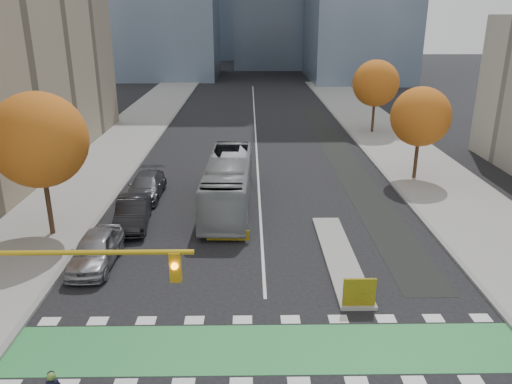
{
  "coord_description": "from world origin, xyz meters",
  "views": [
    {
      "loc": [
        -0.69,
        -14.35,
        11.99
      ],
      "look_at": [
        -0.33,
        10.85,
        3.0
      ],
      "focal_mm": 35.0,
      "sensor_mm": 36.0,
      "label": 1
    }
  ],
  "objects_px": {
    "tree_east_near": "(421,117)",
    "parked_car_b": "(133,212)",
    "traffic_signal_west": "(19,284)",
    "bus": "(228,183)",
    "parked_car_c": "(146,186)",
    "tree_east_far": "(376,83)",
    "tree_west": "(39,140)",
    "hazard_board": "(359,292)",
    "parked_car_a": "(96,250)"
  },
  "relations": [
    {
      "from": "tree_east_near",
      "to": "parked_car_b",
      "type": "distance_m",
      "value": 21.84
    },
    {
      "from": "traffic_signal_west",
      "to": "bus",
      "type": "bearing_deg",
      "value": 71.0
    },
    {
      "from": "traffic_signal_west",
      "to": "tree_east_near",
      "type": "bearing_deg",
      "value": 48.48
    },
    {
      "from": "parked_car_c",
      "to": "tree_east_far",
      "type": "bearing_deg",
      "value": 44.32
    },
    {
      "from": "tree_west",
      "to": "parked_car_b",
      "type": "bearing_deg",
      "value": 17.43
    },
    {
      "from": "parked_car_b",
      "to": "traffic_signal_west",
      "type": "bearing_deg",
      "value": -96.72
    },
    {
      "from": "hazard_board",
      "to": "tree_east_near",
      "type": "height_order",
      "value": "tree_east_near"
    },
    {
      "from": "tree_west",
      "to": "tree_east_near",
      "type": "height_order",
      "value": "tree_west"
    },
    {
      "from": "hazard_board",
      "to": "parked_car_b",
      "type": "distance_m",
      "value": 14.83
    },
    {
      "from": "tree_east_far",
      "to": "parked_car_a",
      "type": "distance_m",
      "value": 36.55
    },
    {
      "from": "parked_car_c",
      "to": "traffic_signal_west",
      "type": "bearing_deg",
      "value": -89.99
    },
    {
      "from": "parked_car_a",
      "to": "parked_car_c",
      "type": "distance_m",
      "value": 10.02
    },
    {
      "from": "parked_car_c",
      "to": "parked_car_a",
      "type": "bearing_deg",
      "value": -93.11
    },
    {
      "from": "tree_west",
      "to": "parked_car_b",
      "type": "height_order",
      "value": "tree_west"
    },
    {
      "from": "hazard_board",
      "to": "bus",
      "type": "height_order",
      "value": "bus"
    },
    {
      "from": "bus",
      "to": "parked_car_b",
      "type": "height_order",
      "value": "bus"
    },
    {
      "from": "tree_east_near",
      "to": "parked_car_c",
      "type": "relative_size",
      "value": 1.31
    },
    {
      "from": "bus",
      "to": "tree_west",
      "type": "bearing_deg",
      "value": -153.65
    },
    {
      "from": "tree_east_far",
      "to": "traffic_signal_west",
      "type": "bearing_deg",
      "value": -117.95
    },
    {
      "from": "traffic_signal_west",
      "to": "parked_car_a",
      "type": "bearing_deg",
      "value": 93.22
    },
    {
      "from": "tree_west",
      "to": "parked_car_b",
      "type": "xyz_separation_m",
      "value": [
        4.35,
        1.36,
        -4.77
      ]
    },
    {
      "from": "hazard_board",
      "to": "tree_east_near",
      "type": "xyz_separation_m",
      "value": [
        8.0,
        17.8,
        4.06
      ]
    },
    {
      "from": "tree_east_far",
      "to": "traffic_signal_west",
      "type": "relative_size",
      "value": 0.9
    },
    {
      "from": "parked_car_a",
      "to": "parked_car_c",
      "type": "bearing_deg",
      "value": 87.2
    },
    {
      "from": "hazard_board",
      "to": "parked_car_c",
      "type": "height_order",
      "value": "parked_car_c"
    },
    {
      "from": "tree_east_near",
      "to": "parked_car_b",
      "type": "bearing_deg",
      "value": -156.28
    },
    {
      "from": "tree_west",
      "to": "traffic_signal_west",
      "type": "bearing_deg",
      "value": -71.98
    },
    {
      "from": "traffic_signal_west",
      "to": "parked_car_b",
      "type": "xyz_separation_m",
      "value": [
        0.27,
        13.88,
        -3.19
      ]
    },
    {
      "from": "hazard_board",
      "to": "parked_car_a",
      "type": "bearing_deg",
      "value": 161.48
    },
    {
      "from": "parked_car_c",
      "to": "tree_east_near",
      "type": "bearing_deg",
      "value": 10.71
    },
    {
      "from": "tree_east_far",
      "to": "tree_east_near",
      "type": "bearing_deg",
      "value": -91.79
    },
    {
      "from": "traffic_signal_west",
      "to": "bus",
      "type": "relative_size",
      "value": 0.73
    },
    {
      "from": "hazard_board",
      "to": "traffic_signal_west",
      "type": "xyz_separation_m",
      "value": [
        -11.93,
        -4.71,
        3.23
      ]
    },
    {
      "from": "tree_east_far",
      "to": "bus",
      "type": "distance_m",
      "value": 26.2
    },
    {
      "from": "traffic_signal_west",
      "to": "parked_car_a",
      "type": "xyz_separation_m",
      "value": [
        -0.5,
        8.88,
        -3.19
      ]
    },
    {
      "from": "bus",
      "to": "parked_car_c",
      "type": "relative_size",
      "value": 2.17
    },
    {
      "from": "traffic_signal_west",
      "to": "bus",
      "type": "height_order",
      "value": "traffic_signal_west"
    },
    {
      "from": "hazard_board",
      "to": "tree_east_near",
      "type": "distance_m",
      "value": 19.93
    },
    {
      "from": "hazard_board",
      "to": "parked_car_a",
      "type": "height_order",
      "value": "parked_car_a"
    },
    {
      "from": "bus",
      "to": "parked_car_c",
      "type": "distance_m",
      "value": 6.11
    },
    {
      "from": "parked_car_b",
      "to": "hazard_board",
      "type": "bearing_deg",
      "value": -43.76
    },
    {
      "from": "hazard_board",
      "to": "tree_west",
      "type": "bearing_deg",
      "value": 154.01
    },
    {
      "from": "bus",
      "to": "parked_car_b",
      "type": "distance_m",
      "value": 6.47
    },
    {
      "from": "tree_east_near",
      "to": "parked_car_b",
      "type": "height_order",
      "value": "tree_east_near"
    },
    {
      "from": "hazard_board",
      "to": "parked_car_c",
      "type": "xyz_separation_m",
      "value": [
        -11.83,
        14.16,
        -0.01
      ]
    },
    {
      "from": "traffic_signal_west",
      "to": "parked_car_a",
      "type": "distance_m",
      "value": 9.44
    },
    {
      "from": "tree_east_far",
      "to": "parked_car_c",
      "type": "height_order",
      "value": "tree_east_far"
    },
    {
      "from": "tree_west",
      "to": "parked_car_a",
      "type": "relative_size",
      "value": 1.66
    },
    {
      "from": "tree_west",
      "to": "parked_car_c",
      "type": "xyz_separation_m",
      "value": [
        4.17,
        6.36,
        -4.83
      ]
    },
    {
      "from": "tree_west",
      "to": "tree_east_near",
      "type": "distance_m",
      "value": 26.01
    }
  ]
}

